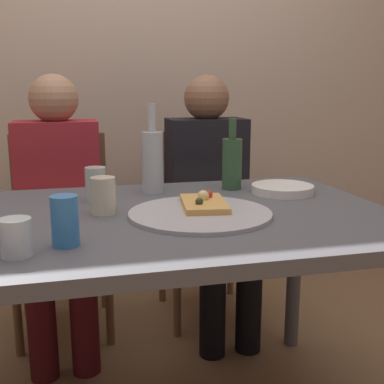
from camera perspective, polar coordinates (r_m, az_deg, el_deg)
name	(u,v)px	position (r m, az deg, el deg)	size (l,w,h in m)	color
back_wall	(119,52)	(2.74, -8.72, 16.12)	(6.00, 0.10, 2.60)	#BCA893
dining_table	(167,239)	(1.47, -2.94, -5.61)	(1.38, 0.92, 0.74)	#4C4C51
pizza_tray	(200,213)	(1.42, 0.97, -2.57)	(0.42, 0.42, 0.01)	#ADADB2
pizza_slice_last	(204,203)	(1.48, 1.44, -1.27)	(0.16, 0.24, 0.05)	tan
wine_bottle	(152,160)	(1.72, -4.73, 3.85)	(0.08, 0.08, 0.32)	#B2BCC1
water_bottle	(232,162)	(1.78, 4.78, 3.56)	(0.07, 0.07, 0.26)	#2D5133
tumbler_near	(96,184)	(1.62, -11.38, 0.93)	(0.07, 0.07, 0.11)	#B7C6BC
wine_glass	(103,196)	(1.45, -10.52, -0.42)	(0.07, 0.07, 0.11)	beige
short_glass	(16,237)	(1.14, -20.24, -5.08)	(0.07, 0.07, 0.09)	silver
soda_can	(65,221)	(1.18, -14.89, -3.33)	(0.07, 0.07, 0.12)	#337AC1
plate_stack	(282,189)	(1.75, 10.71, 0.36)	(0.22, 0.22, 0.03)	white
chair_left	(61,219)	(2.31, -15.30, -3.11)	(0.44, 0.44, 0.90)	brown
chair_right	(203,210)	(2.39, 1.27, -2.17)	(0.44, 0.44, 0.90)	brown
guest_in_sweater	(59,199)	(2.13, -15.57, -0.84)	(0.36, 0.56, 1.17)	maroon
guest_in_beanie	(211,191)	(2.22, 2.31, 0.09)	(0.36, 0.56, 1.17)	black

